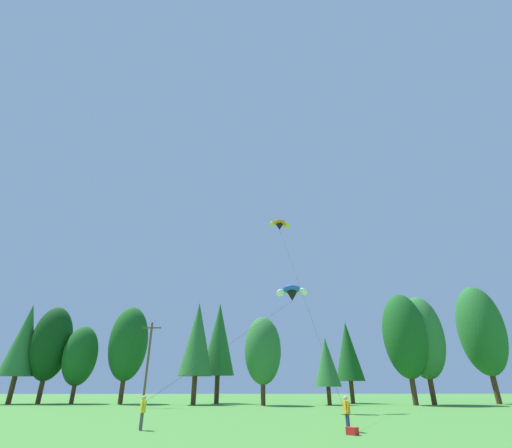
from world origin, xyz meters
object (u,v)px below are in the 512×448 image
Objects in this scene: utility_pole at (148,361)px; kite_flyer_mid at (347,411)px; picnic_cooler at (352,431)px; parafoil_kite_mid_orange at (280,225)px; parafoil_kite_high_blue_white at (292,292)px; kite_flyer_near at (143,410)px.

utility_pole is 5.35× the size of kite_flyer_mid.
utility_pole is 29.47m from picnic_cooler.
kite_flyer_mid is at bearing -84.77° from parafoil_kite_mid_orange.
parafoil_kite_high_blue_white is (15.77, -8.39, 6.00)m from utility_pole.
kite_flyer_mid is 0.09× the size of parafoil_kite_mid_orange.
parafoil_kite_high_blue_white reaches higher than utility_pole.
parafoil_kite_high_blue_white is at bearing -71.39° from parafoil_kite_mid_orange.
kite_flyer_near is at bearing -75.65° from utility_pole.
utility_pole is 0.48× the size of parafoil_kite_mid_orange.
parafoil_kite_high_blue_white is at bearing -28.03° from utility_pole.
utility_pole is 0.62× the size of parafoil_kite_high_blue_white.
utility_pole is 18.84m from parafoil_kite_high_blue_white.
kite_flyer_near is at bearing -120.82° from parafoil_kite_mid_orange.
kite_flyer_near is 0.12× the size of parafoil_kite_high_blue_white.
parafoil_kite_high_blue_white is (-0.75, 14.46, 9.79)m from kite_flyer_mid.
kite_flyer_mid is 0.12× the size of parafoil_kite_high_blue_white.
parafoil_kite_high_blue_white is at bearing -41.26° from picnic_cooler.
picnic_cooler is (0.62, -15.66, -10.61)m from parafoil_kite_high_blue_white.
kite_flyer_near is 25.94m from parafoil_kite_mid_orange.
picnic_cooler is at bearing -87.74° from parafoil_kite_high_blue_white.
utility_pole is at bearing 125.86° from kite_flyer_mid.
parafoil_kite_high_blue_white is 18.92m from picnic_cooler.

